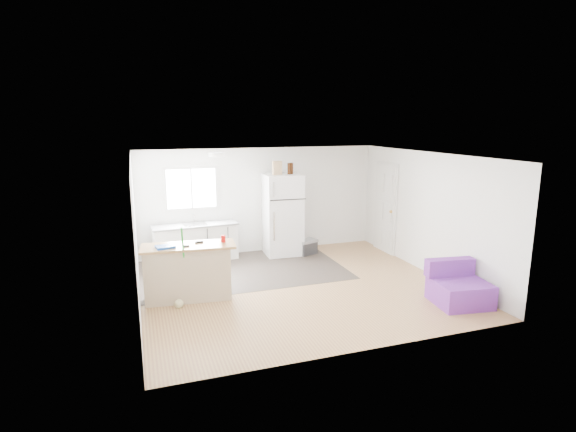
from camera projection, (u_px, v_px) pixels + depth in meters
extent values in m
cube|color=#95613E|center=(297.00, 287.00, 8.26)|extent=(5.50, 5.00, 0.01)
cube|color=white|center=(298.00, 155.00, 7.76)|extent=(5.50, 5.00, 0.01)
cube|color=white|center=(260.00, 200.00, 10.32)|extent=(5.50, 0.01, 2.40)
cube|color=white|center=(365.00, 264.00, 5.69)|extent=(5.50, 0.01, 2.40)
cube|color=white|center=(135.00, 235.00, 7.13)|extent=(0.01, 5.00, 2.40)
cube|color=white|center=(428.00, 213.00, 8.88)|extent=(0.01, 5.00, 2.40)
cube|color=#302924|center=(243.00, 270.00, 9.18)|extent=(4.05, 2.50, 0.00)
cube|color=white|center=(191.00, 188.00, 9.75)|extent=(1.18, 0.04, 0.98)
cube|color=white|center=(192.00, 189.00, 9.73)|extent=(1.05, 0.01, 0.85)
cube|color=white|center=(192.00, 189.00, 9.72)|extent=(0.03, 0.02, 0.85)
cube|color=white|center=(385.00, 208.00, 10.34)|extent=(0.05, 0.82, 2.03)
cube|color=white|center=(386.00, 208.00, 10.35)|extent=(0.03, 0.92, 2.10)
sphere|color=gold|center=(391.00, 212.00, 10.04)|extent=(0.07, 0.07, 0.07)
cylinder|color=white|center=(217.00, 155.00, 8.50)|extent=(0.30, 0.30, 0.07)
cube|color=white|center=(196.00, 243.00, 9.73)|extent=(1.80, 0.66, 0.78)
cube|color=gray|center=(195.00, 225.00, 9.65)|extent=(1.85, 0.70, 0.04)
cube|color=silver|center=(195.00, 225.00, 9.63)|extent=(0.51, 0.41, 0.05)
cube|color=#C1AD8B|center=(188.00, 273.00, 7.60)|extent=(1.45, 0.63, 0.91)
cube|color=#A67747|center=(188.00, 246.00, 7.51)|extent=(1.60, 0.74, 0.04)
cube|color=white|center=(283.00, 214.00, 10.14)|extent=(0.84, 0.79, 1.83)
cube|color=black|center=(288.00, 200.00, 9.71)|extent=(0.81, 0.05, 0.02)
cube|color=silver|center=(274.00, 190.00, 9.55)|extent=(0.03, 0.02, 0.33)
cube|color=silver|center=(274.00, 226.00, 9.72)|extent=(0.03, 0.02, 0.64)
cube|color=#2A2B2D|center=(307.00, 248.00, 10.25)|extent=(0.50, 0.41, 0.28)
cube|color=gray|center=(307.00, 241.00, 10.21)|extent=(0.52, 0.44, 0.06)
cube|color=#6E2E96|center=(460.00, 292.00, 7.43)|extent=(0.95, 0.91, 0.40)
cube|color=#6E2E96|center=(450.00, 267.00, 7.64)|extent=(0.87, 0.32, 0.30)
cube|color=silver|center=(200.00, 292.00, 7.67)|extent=(0.15, 0.13, 0.24)
cylinder|color=#1936B1|center=(200.00, 284.00, 7.64)|extent=(0.06, 0.06, 0.05)
cylinder|color=green|center=(184.00, 264.00, 7.34)|extent=(0.10, 0.35, 1.30)
sphere|color=beige|center=(179.00, 304.00, 7.31)|extent=(0.15, 0.15, 0.15)
cylinder|color=red|center=(223.00, 239.00, 7.68)|extent=(0.10, 0.10, 0.12)
cube|color=#1347B3|center=(165.00, 247.00, 7.33)|extent=(0.33, 0.27, 0.04)
cube|color=black|center=(199.00, 242.00, 7.64)|extent=(0.15, 0.07, 0.03)
cube|color=black|center=(186.00, 246.00, 7.40)|extent=(0.10, 0.04, 0.03)
cube|color=tan|center=(277.00, 168.00, 9.82)|extent=(0.20, 0.10, 0.30)
cylinder|color=#3C1D0B|center=(289.00, 169.00, 9.92)|extent=(0.08, 0.08, 0.25)
cylinder|color=#3C1D0B|center=(292.00, 168.00, 9.97)|extent=(0.08, 0.08, 0.25)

